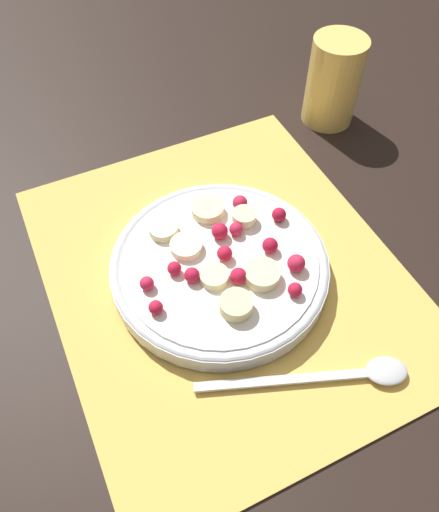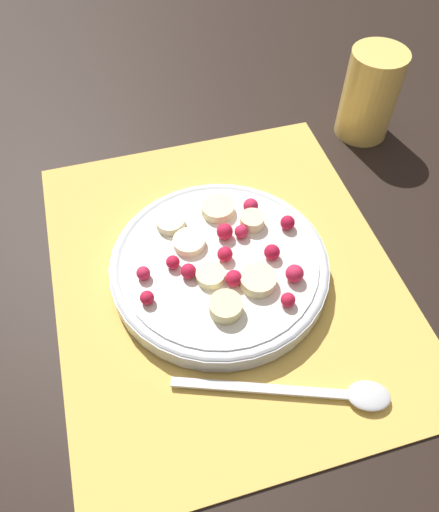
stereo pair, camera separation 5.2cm
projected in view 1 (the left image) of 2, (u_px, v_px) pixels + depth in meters
The scene contains 5 objects.
ground_plane at pixel (224, 274), 0.55m from camera, with size 3.00×3.00×0.00m, color black.
placemat at pixel (224, 273), 0.55m from camera, with size 0.44×0.37×0.01m.
fruit_bowl at pixel (220, 265), 0.54m from camera, with size 0.23×0.23×0.04m.
spoon at pixel (346, 374), 0.47m from camera, with size 0.09×0.20×0.01m.
drinking_glass at pixel (333, 81), 0.67m from camera, with size 0.07×0.07×0.12m.
Camera 1 is at (-0.29, 0.14, 0.45)m, focal length 35.00 mm.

